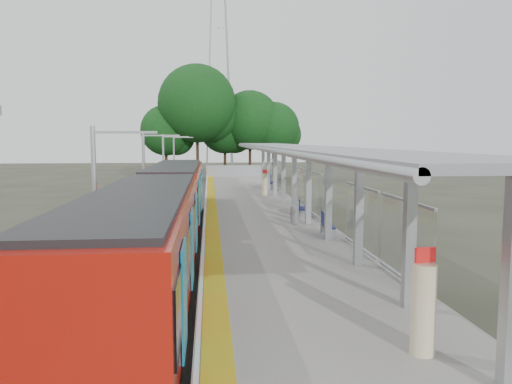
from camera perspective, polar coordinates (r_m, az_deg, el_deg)
trackbed at (r=29.59m, az=-8.86°, el=-3.50°), size 3.00×70.00×0.24m
platform at (r=29.60m, az=-0.13°, el=-2.68°), size 6.00×50.00×1.00m
tactile_strip at (r=29.40m, az=-5.09°, el=-1.75°), size 0.60×50.00×0.02m
end_fence at (r=54.26m, az=-2.53°, el=2.44°), size 6.00×0.10×1.20m
train at (r=20.54m, az=-10.44°, el=-2.26°), size 2.74×27.60×3.62m
canopy at (r=25.69m, az=4.23°, el=4.27°), size 3.27×38.00×3.66m
pylon at (r=83.34m, az=-4.29°, el=15.68°), size 8.00×4.00×38.00m
tree_cluster at (r=62.70m, az=-4.21°, el=8.55°), size 19.88×10.95×14.04m
catenary_masts at (r=28.43m, az=-12.52°, el=1.71°), size 2.08×48.16×5.40m
bench_near at (r=20.83m, az=8.01°, el=-3.59°), size 0.59×1.48×0.98m
bench_mid at (r=26.11m, az=5.20°, el=-1.69°), size 0.64×1.39×0.92m
bench_far at (r=40.39m, az=1.58°, el=1.23°), size 1.09×1.75×1.15m
info_pillar_near at (r=9.93m, az=18.58°, el=-12.48°), size 0.45×0.45×2.02m
info_pillar_far at (r=35.85m, az=1.01°, el=0.92°), size 0.41×0.41×1.83m
litter_bin at (r=23.60m, az=4.42°, el=-2.66°), size 0.46×0.46×0.84m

